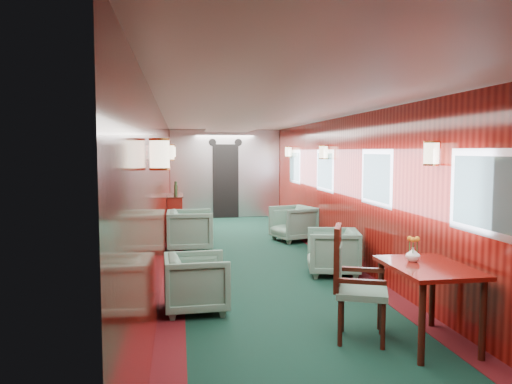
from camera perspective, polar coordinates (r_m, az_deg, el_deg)
room at (r=7.75m, az=0.47°, el=3.32°), size 12.00×12.10×2.40m
bulkhead at (r=13.63m, az=-3.52°, el=2.04°), size 2.98×0.17×2.39m
windows_right at (r=8.36m, az=10.31°, el=2.08°), size 0.02×8.60×0.80m
wall_sconces at (r=8.31m, az=-0.15°, el=4.48°), size 2.97×7.97×0.25m
dining_table at (r=5.02m, az=19.11°, el=-9.26°), size 0.71×1.01×0.76m
side_chair at (r=4.96m, az=10.80°, el=-9.67°), size 0.63×0.64×1.11m
credenza at (r=10.52m, az=-9.22°, el=-2.75°), size 0.32×1.02×1.19m
flower_vase at (r=5.09m, az=17.50°, el=-6.82°), size 0.15×0.15×0.14m
armchair_left_near at (r=5.81m, az=-6.79°, el=-10.27°), size 0.75×0.73×0.66m
armchair_left_far at (r=9.20m, az=-7.53°, el=-4.37°), size 0.83×0.81×0.75m
armchair_right_near at (r=7.49m, az=8.78°, el=-6.78°), size 0.88×0.86×0.68m
armchair_right_far at (r=10.16m, az=4.29°, el=-3.60°), size 0.98×0.96×0.71m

